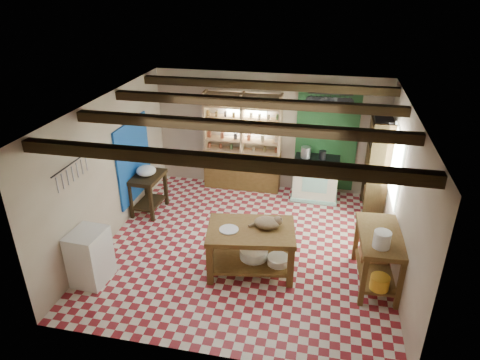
% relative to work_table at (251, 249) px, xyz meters
% --- Properties ---
extents(floor, '(5.00, 5.00, 0.02)m').
position_rel_work_table_xyz_m(floor, '(-0.20, 0.64, -0.40)').
color(floor, maroon).
rests_on(floor, ground).
extents(ceiling, '(5.00, 5.00, 0.02)m').
position_rel_work_table_xyz_m(ceiling, '(-0.20, 0.64, 2.21)').
color(ceiling, '#414246').
rests_on(ceiling, wall_back).
extents(wall_back, '(5.00, 0.04, 2.60)m').
position_rel_work_table_xyz_m(wall_back, '(-0.20, 3.14, 0.91)').
color(wall_back, '#BDAD98').
rests_on(wall_back, floor).
extents(wall_front, '(5.00, 0.04, 2.60)m').
position_rel_work_table_xyz_m(wall_front, '(-0.20, -1.86, 0.91)').
color(wall_front, '#BDAD98').
rests_on(wall_front, floor).
extents(wall_left, '(0.04, 5.00, 2.60)m').
position_rel_work_table_xyz_m(wall_left, '(-2.70, 0.64, 0.91)').
color(wall_left, '#BDAD98').
rests_on(wall_left, floor).
extents(wall_right, '(0.04, 5.00, 2.60)m').
position_rel_work_table_xyz_m(wall_right, '(2.30, 0.64, 0.91)').
color(wall_right, '#BDAD98').
rests_on(wall_right, floor).
extents(ceiling_beams, '(5.00, 3.80, 0.15)m').
position_rel_work_table_xyz_m(ceiling_beams, '(-0.20, 0.64, 2.09)').
color(ceiling_beams, '#2F2110').
rests_on(ceiling_beams, ceiling).
extents(blue_wall_patch, '(0.04, 1.40, 1.60)m').
position_rel_work_table_xyz_m(blue_wall_patch, '(-2.67, 1.54, 0.71)').
color(blue_wall_patch, '#164FAA').
rests_on(blue_wall_patch, wall_left).
extents(green_wall_patch, '(1.30, 0.04, 2.30)m').
position_rel_work_table_xyz_m(green_wall_patch, '(1.05, 3.11, 0.86)').
color(green_wall_patch, '#1C4722').
rests_on(green_wall_patch, wall_back).
extents(window_back, '(0.90, 0.02, 0.80)m').
position_rel_work_table_xyz_m(window_back, '(-0.70, 3.12, 1.31)').
color(window_back, '#B7CCB5').
rests_on(window_back, wall_back).
extents(window_right, '(0.02, 1.30, 1.20)m').
position_rel_work_table_xyz_m(window_right, '(2.28, 1.64, 1.01)').
color(window_right, '#B7CCB5').
rests_on(window_right, wall_right).
extents(utensil_rail, '(0.06, 0.90, 0.28)m').
position_rel_work_table_xyz_m(utensil_rail, '(-2.64, -0.56, 1.39)').
color(utensil_rail, black).
rests_on(utensil_rail, wall_left).
extents(pot_rack, '(0.86, 0.12, 0.36)m').
position_rel_work_table_xyz_m(pot_rack, '(1.05, 2.69, 1.79)').
color(pot_rack, black).
rests_on(pot_rack, ceiling).
extents(shelving_unit, '(1.70, 0.34, 2.20)m').
position_rel_work_table_xyz_m(shelving_unit, '(-0.75, 2.95, 0.71)').
color(shelving_unit, tan).
rests_on(shelving_unit, floor).
extents(tall_rack, '(0.40, 0.86, 2.00)m').
position_rel_work_table_xyz_m(tall_rack, '(2.08, 2.44, 0.61)').
color(tall_rack, '#2F2110').
rests_on(tall_rack, floor).
extents(work_table, '(1.52, 1.13, 0.79)m').
position_rel_work_table_xyz_m(work_table, '(0.00, 0.00, 0.00)').
color(work_table, brown).
rests_on(work_table, floor).
extents(stove, '(0.96, 0.66, 0.92)m').
position_rel_work_table_xyz_m(stove, '(0.90, 2.79, 0.07)').
color(stove, white).
rests_on(stove, floor).
extents(prep_table, '(0.59, 0.83, 0.82)m').
position_rel_work_table_xyz_m(prep_table, '(-2.40, 1.48, 0.01)').
color(prep_table, '#2F2110').
rests_on(prep_table, floor).
extents(white_cabinet, '(0.53, 0.63, 0.89)m').
position_rel_work_table_xyz_m(white_cabinet, '(-2.42, -0.78, 0.05)').
color(white_cabinet, white).
rests_on(white_cabinet, floor).
extents(right_counter, '(0.69, 1.29, 0.90)m').
position_rel_work_table_xyz_m(right_counter, '(1.98, 0.09, 0.06)').
color(right_counter, brown).
rests_on(right_counter, floor).
extents(cat, '(0.49, 0.43, 0.18)m').
position_rel_work_table_xyz_m(cat, '(0.24, 0.09, 0.49)').
color(cat, '#9B7E5A').
rests_on(cat, work_table).
extents(steel_tray, '(0.35, 0.35, 0.02)m').
position_rel_work_table_xyz_m(steel_tray, '(-0.34, -0.10, 0.40)').
color(steel_tray, '#B6B7BE').
rests_on(steel_tray, work_table).
extents(basin_large, '(0.54, 0.54, 0.16)m').
position_rel_work_table_xyz_m(basin_large, '(0.04, 0.06, -0.10)').
color(basin_large, white).
rests_on(basin_large, work_table).
extents(basin_small, '(0.41, 0.41, 0.13)m').
position_rel_work_table_xyz_m(basin_small, '(0.46, -0.03, -0.12)').
color(basin_small, white).
rests_on(basin_small, work_table).
extents(kettle_left, '(0.21, 0.21, 0.24)m').
position_rel_work_table_xyz_m(kettle_left, '(0.65, 2.80, 0.65)').
color(kettle_left, '#B6B7BE').
rests_on(kettle_left, stove).
extents(kettle_right, '(0.15, 0.15, 0.18)m').
position_rel_work_table_xyz_m(kettle_right, '(1.00, 2.79, 0.62)').
color(kettle_right, black).
rests_on(kettle_right, stove).
extents(enamel_bowl, '(0.41, 0.41, 0.20)m').
position_rel_work_table_xyz_m(enamel_bowl, '(-2.40, 1.48, 0.52)').
color(enamel_bowl, white).
rests_on(enamel_bowl, prep_table).
extents(white_bucket, '(0.26, 0.26, 0.25)m').
position_rel_work_table_xyz_m(white_bucket, '(1.95, -0.26, 0.63)').
color(white_bucket, white).
rests_on(white_bucket, right_counter).
extents(wicker_basket, '(0.44, 0.36, 0.29)m').
position_rel_work_table_xyz_m(wicker_basket, '(1.96, 0.39, -0.01)').
color(wicker_basket, '#A36D41').
rests_on(wicker_basket, right_counter).
extents(yellow_tub, '(0.30, 0.30, 0.21)m').
position_rel_work_table_xyz_m(yellow_tub, '(2.00, -0.36, -0.05)').
color(yellow_tub, gold).
rests_on(yellow_tub, right_counter).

